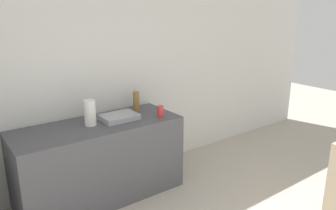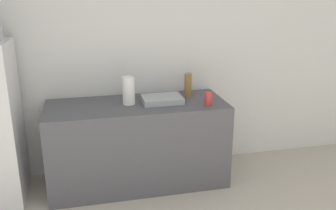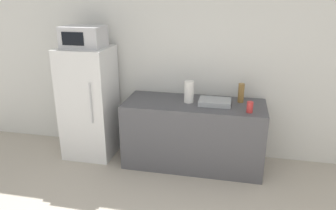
{
  "view_description": "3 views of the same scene",
  "coord_description": "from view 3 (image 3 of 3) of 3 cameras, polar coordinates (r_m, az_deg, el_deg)",
  "views": [
    {
      "loc": [
        -1.47,
        -0.29,
        2.05
      ],
      "look_at": [
        0.31,
        2.13,
        1.18
      ],
      "focal_mm": 35.0,
      "sensor_mm": 36.0,
      "label": 1
    },
    {
      "loc": [
        -0.61,
        -0.71,
        2.01
      ],
      "look_at": [
        0.04,
        2.1,
        1.08
      ],
      "focal_mm": 40.0,
      "sensor_mm": 36.0,
      "label": 2
    },
    {
      "loc": [
        0.38,
        -1.1,
        2.25
      ],
      "look_at": [
        -0.32,
        2.2,
        1.04
      ],
      "focal_mm": 35.0,
      "sensor_mm": 36.0,
      "label": 3
    }
  ],
  "objects": [
    {
      "name": "refrigerator",
      "position": [
        4.64,
        -13.55,
        0.4
      ],
      "size": [
        0.66,
        0.64,
        1.53
      ],
      "color": "silver",
      "rests_on": "ground_plane"
    },
    {
      "name": "bottle_tall",
      "position": [
        4.27,
        12.61,
        2.06
      ],
      "size": [
        0.08,
        0.08,
        0.25
      ],
      "primitive_type": "cylinder",
      "color": "olive",
      "rests_on": "counter"
    },
    {
      "name": "paper_towel_roll",
      "position": [
        4.18,
        3.68,
        2.31
      ],
      "size": [
        0.12,
        0.12,
        0.28
      ],
      "primitive_type": "cylinder",
      "color": "white",
      "rests_on": "counter"
    },
    {
      "name": "sink_basin",
      "position": [
        4.16,
        8.16,
        0.52
      ],
      "size": [
        0.4,
        0.29,
        0.06
      ],
      "primitive_type": "cube",
      "color": "#9EA3A8",
      "rests_on": "counter"
    },
    {
      "name": "microwave",
      "position": [
        4.44,
        -14.49,
        11.43
      ],
      "size": [
        0.53,
        0.39,
        0.27
      ],
      "color": "#BCBCC1",
      "rests_on": "refrigerator"
    },
    {
      "name": "wall_back",
      "position": [
        4.46,
        6.87,
        7.2
      ],
      "size": [
        8.0,
        0.06,
        2.6
      ],
      "primitive_type": "cube",
      "color": "silver",
      "rests_on": "ground_plane"
    },
    {
      "name": "counter",
      "position": [
        4.36,
        4.46,
        -5.02
      ],
      "size": [
        1.8,
        0.71,
        0.87
      ],
      "primitive_type": "cube",
      "color": "#4C4C51",
      "rests_on": "ground_plane"
    },
    {
      "name": "bottle_short",
      "position": [
        3.96,
        14.07,
        -0.34
      ],
      "size": [
        0.08,
        0.08,
        0.13
      ],
      "primitive_type": "cylinder",
      "color": "red",
      "rests_on": "counter"
    }
  ]
}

